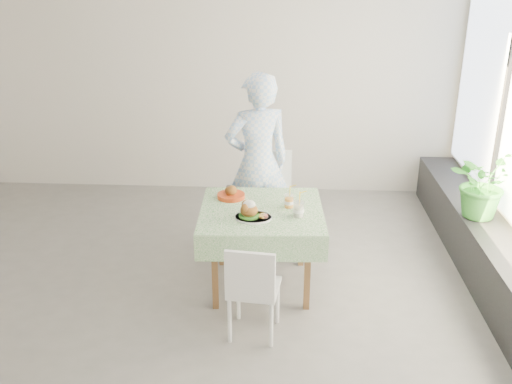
# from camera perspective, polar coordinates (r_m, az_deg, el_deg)

# --- Properties ---
(floor) EXTENTS (6.00, 6.00, 0.00)m
(floor) POSITION_cam_1_polar(r_m,az_deg,el_deg) (5.26, -7.84, -9.27)
(floor) COLOR slate
(floor) RESTS_ON ground
(wall_back) EXTENTS (6.00, 0.02, 2.80)m
(wall_back) POSITION_cam_1_polar(r_m,az_deg,el_deg) (7.11, -4.58, 11.11)
(wall_back) COLOR silver
(wall_back) RESTS_ON ground
(wall_front) EXTENTS (6.00, 0.02, 2.80)m
(wall_front) POSITION_cam_1_polar(r_m,az_deg,el_deg) (2.50, -20.43, -10.51)
(wall_front) COLOR silver
(wall_front) RESTS_ON ground
(window_ledge) EXTENTS (0.40, 4.80, 0.50)m
(window_ledge) POSITION_cam_1_polar(r_m,az_deg,el_deg) (5.36, 23.10, -7.25)
(window_ledge) COLOR black
(window_ledge) RESTS_ON ground
(cafe_table) EXTENTS (1.09, 1.09, 0.74)m
(cafe_table) POSITION_cam_1_polar(r_m,az_deg,el_deg) (5.01, 0.54, -4.70)
(cafe_table) COLOR brown
(cafe_table) RESTS_ON ground
(chair_far) EXTENTS (0.46, 0.46, 0.98)m
(chair_far) POSITION_cam_1_polar(r_m,az_deg,el_deg) (5.76, 1.18, -2.82)
(chair_far) COLOR white
(chair_far) RESTS_ON ground
(chair_near) EXTENTS (0.41, 0.41, 0.79)m
(chair_near) POSITION_cam_1_polar(r_m,az_deg,el_deg) (4.48, -0.22, -11.36)
(chair_near) COLOR white
(chair_near) RESTS_ON ground
(diner) EXTENTS (0.76, 0.63, 1.79)m
(diner) POSITION_cam_1_polar(r_m,az_deg,el_deg) (5.58, 0.16, 2.91)
(diner) COLOR #97BFF2
(diner) RESTS_ON ground
(main_dish) EXTENTS (0.31, 0.31, 0.16)m
(main_dish) POSITION_cam_1_polar(r_m,az_deg,el_deg) (4.69, -0.49, -2.08)
(main_dish) COLOR white
(main_dish) RESTS_ON cafe_table
(juice_cup_orange) EXTENTS (0.09, 0.09, 0.24)m
(juice_cup_orange) POSITION_cam_1_polar(r_m,az_deg,el_deg) (4.92, 3.32, -0.95)
(juice_cup_orange) COLOR white
(juice_cup_orange) RESTS_ON cafe_table
(juice_cup_lemonade) EXTENTS (0.09, 0.09, 0.27)m
(juice_cup_lemonade) POSITION_cam_1_polar(r_m,az_deg,el_deg) (4.74, 4.29, -1.77)
(juice_cup_lemonade) COLOR white
(juice_cup_lemonade) RESTS_ON cafe_table
(second_dish) EXTENTS (0.25, 0.25, 0.12)m
(second_dish) POSITION_cam_1_polar(r_m,az_deg,el_deg) (5.13, -2.52, -0.23)
(second_dish) COLOR #B33612
(second_dish) RESTS_ON cafe_table
(potted_plant) EXTENTS (0.79, 0.79, 0.67)m
(potted_plant) POSITION_cam_1_polar(r_m,az_deg,el_deg) (5.65, 21.68, 0.91)
(potted_plant) COLOR #36852C
(potted_plant) RESTS_ON window_ledge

